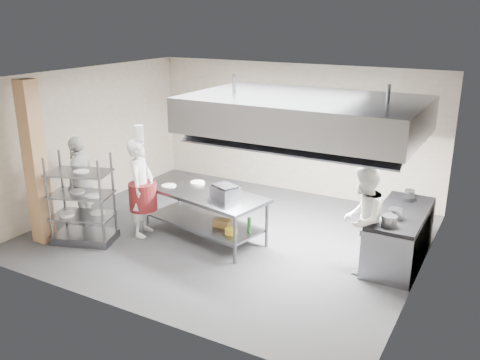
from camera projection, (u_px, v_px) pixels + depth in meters
The scene contains 23 objects.
floor at pixel (229, 234), 9.79m from camera, with size 7.00×7.00×0.00m, color #2A2A2C.
ceiling at pixel (228, 77), 8.86m from camera, with size 7.00×7.00×0.00m, color silver.
wall_back at pixel (293, 129), 11.82m from camera, with size 7.00×7.00×0.00m, color #A39481.
wall_left at pixel (88, 138), 10.94m from camera, with size 6.00×6.00×0.00m, color #A39481.
wall_right at pixel (427, 190), 7.71m from camera, with size 6.00×6.00×0.00m, color #A39481.
column at pixel (35, 163), 9.09m from camera, with size 0.30×0.30×3.00m, color #DFAA72.
exhaust_hood at pixel (304, 114), 8.78m from camera, with size 4.00×2.50×0.60m, color gray.
hood_strip_a at pixel (258, 127), 9.29m from camera, with size 1.60×0.12×0.04m, color white.
hood_strip_b at pixel (354, 138), 8.46m from camera, with size 1.60×0.12×0.04m, color white.
wall_shelf at pixel (368, 139), 10.85m from camera, with size 1.50×0.28×0.04m, color gray.
island at pixel (204, 214), 9.56m from camera, with size 2.48×1.03×0.91m, color gray, non-canonical shape.
island_worktop at pixel (203, 193), 9.43m from camera, with size 2.48×1.03×0.06m, color gray.
island_undershelf at pixel (204, 222), 9.61m from camera, with size 2.28×0.93×0.04m, color slate.
pass_rack at pixel (82, 199), 9.26m from camera, with size 1.11×0.65×1.66m, color gray, non-canonical shape.
cooking_range at pixel (399, 237), 8.66m from camera, with size 0.80×2.00×0.84m, color gray.
range_top at pixel (402, 213), 8.52m from camera, with size 0.78×1.96×0.06m, color black.
chef_head at pixel (141, 188), 9.53m from camera, with size 0.68×0.45×1.87m, color silver.
chef_line at pixel (363, 219), 8.18m from camera, with size 0.87×0.68×1.79m, color silver.
chef_plating at pixel (81, 182), 9.91m from camera, with size 1.08×0.45×1.84m, color white.
griddle at pixel (225, 193), 9.03m from camera, with size 0.46×0.36×0.23m, color gray.
wicker_basket at pixel (222, 223), 9.34m from camera, with size 0.32×0.22×0.14m, color #9C683E.
stockpot at pixel (395, 213), 8.20m from camera, with size 0.23×0.23×0.16m, color slate.
plate_stack at pixel (83, 214), 9.36m from camera, with size 0.28×0.28×0.05m, color silver.
Camera 1 is at (4.55, -7.74, 4.05)m, focal length 38.00 mm.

